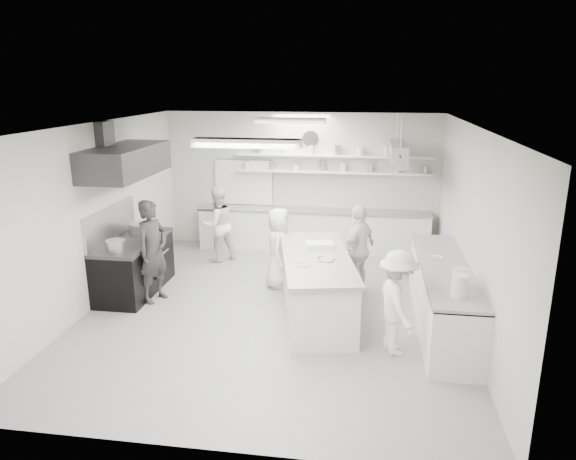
# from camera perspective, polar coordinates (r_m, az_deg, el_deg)

# --- Properties ---
(floor) EXTENTS (6.00, 7.00, 0.02)m
(floor) POSITION_cam_1_polar(r_m,az_deg,el_deg) (8.82, -1.45, -8.63)
(floor) COLOR #949494
(floor) RESTS_ON ground
(ceiling) EXTENTS (6.00, 7.00, 0.02)m
(ceiling) POSITION_cam_1_polar(r_m,az_deg,el_deg) (8.05, -1.60, 11.33)
(ceiling) COLOR white
(ceiling) RESTS_ON wall_back
(wall_back) EXTENTS (6.00, 0.04, 3.00)m
(wall_back) POSITION_cam_1_polar(r_m,az_deg,el_deg) (11.68, 1.45, 5.29)
(wall_back) COLOR beige
(wall_back) RESTS_ON floor
(wall_front) EXTENTS (6.00, 0.04, 3.00)m
(wall_front) POSITION_cam_1_polar(r_m,az_deg,el_deg) (5.09, -8.42, -9.25)
(wall_front) COLOR beige
(wall_front) RESTS_ON floor
(wall_left) EXTENTS (0.04, 7.00, 3.00)m
(wall_left) POSITION_cam_1_polar(r_m,az_deg,el_deg) (9.29, -20.07, 1.54)
(wall_left) COLOR beige
(wall_left) RESTS_ON floor
(wall_right) EXTENTS (0.04, 7.00, 3.00)m
(wall_right) POSITION_cam_1_polar(r_m,az_deg,el_deg) (8.34, 19.23, 0.06)
(wall_right) COLOR beige
(wall_right) RESTS_ON floor
(stove) EXTENTS (0.80, 1.80, 0.90)m
(stove) POSITION_cam_1_polar(r_m,az_deg,el_deg) (9.75, -16.32, -3.92)
(stove) COLOR black
(stove) RESTS_ON floor
(exhaust_hood) EXTENTS (0.85, 2.00, 0.50)m
(exhaust_hood) POSITION_cam_1_polar(r_m,az_deg,el_deg) (9.30, -17.23, 7.16)
(exhaust_hood) COLOR #343435
(exhaust_hood) RESTS_ON wall_left
(back_counter) EXTENTS (5.00, 0.60, 0.92)m
(back_counter) POSITION_cam_1_polar(r_m,az_deg,el_deg) (11.60, 2.70, -0.08)
(back_counter) COLOR white
(back_counter) RESTS_ON floor
(shelf_lower) EXTENTS (4.20, 0.26, 0.04)m
(shelf_lower) POSITION_cam_1_polar(r_m,az_deg,el_deg) (11.45, 4.88, 6.29)
(shelf_lower) COLOR white
(shelf_lower) RESTS_ON wall_back
(shelf_upper) EXTENTS (4.20, 0.26, 0.04)m
(shelf_upper) POSITION_cam_1_polar(r_m,az_deg,el_deg) (11.40, 4.92, 8.02)
(shelf_upper) COLOR white
(shelf_upper) RESTS_ON wall_back
(pass_through_window) EXTENTS (1.30, 0.04, 1.00)m
(pass_through_window) POSITION_cam_1_polar(r_m,az_deg,el_deg) (11.90, -4.81, 5.19)
(pass_through_window) COLOR black
(pass_through_window) RESTS_ON wall_back
(wall_clock) EXTENTS (0.32, 0.05, 0.32)m
(wall_clock) POSITION_cam_1_polar(r_m,az_deg,el_deg) (11.48, 2.46, 9.89)
(wall_clock) COLOR white
(wall_clock) RESTS_ON wall_back
(right_counter) EXTENTS (0.74, 3.30, 0.94)m
(right_counter) POSITION_cam_1_polar(r_m,az_deg,el_deg) (8.42, 16.48, -6.97)
(right_counter) COLOR white
(right_counter) RESTS_ON floor
(pot_rack) EXTENTS (0.30, 1.60, 0.40)m
(pot_rack) POSITION_cam_1_polar(r_m,az_deg,el_deg) (10.40, 11.82, 8.11)
(pot_rack) COLOR #A7A8AA
(pot_rack) RESTS_ON ceiling
(light_fixture_front) EXTENTS (1.30, 0.25, 0.10)m
(light_fixture_front) POSITION_cam_1_polar(r_m,az_deg,el_deg) (6.30, -4.48, 9.38)
(light_fixture_front) COLOR white
(light_fixture_front) RESTS_ON ceiling
(light_fixture_rear) EXTENTS (1.30, 0.25, 0.10)m
(light_fixture_rear) POSITION_cam_1_polar(r_m,az_deg,el_deg) (9.82, 0.26, 11.76)
(light_fixture_rear) COLOR white
(light_fixture_rear) RESTS_ON ceiling
(prep_island) EXTENTS (1.45, 2.71, 0.95)m
(prep_island) POSITION_cam_1_polar(r_m,az_deg,el_deg) (8.46, 3.06, -6.18)
(prep_island) COLOR white
(prep_island) RESTS_ON floor
(stove_pot) EXTENTS (0.41, 0.41, 0.25)m
(stove_pot) POSITION_cam_1_polar(r_m,az_deg,el_deg) (9.91, -15.68, -0.00)
(stove_pot) COLOR #A7A8AA
(stove_pot) RESTS_ON stove
(cook_stove) EXTENTS (0.61, 0.75, 1.76)m
(cook_stove) POSITION_cam_1_polar(r_m,az_deg,el_deg) (9.14, -14.43, -2.25)
(cook_stove) COLOR #282828
(cook_stove) RESTS_ON floor
(cook_back) EXTENTS (0.96, 0.95, 1.56)m
(cook_back) POSITION_cam_1_polar(r_m,az_deg,el_deg) (10.98, -7.65, 0.60)
(cook_back) COLOR white
(cook_back) RESTS_ON floor
(cook_island_left) EXTENTS (0.50, 0.74, 1.47)m
(cook_island_left) POSITION_cam_1_polar(r_m,az_deg,el_deg) (9.51, -1.01, -1.95)
(cook_island_left) COLOR white
(cook_island_left) RESTS_ON floor
(cook_island_right) EXTENTS (0.80, 1.01, 1.60)m
(cook_island_right) POSITION_cam_1_polar(r_m,az_deg,el_deg) (9.29, 7.66, -2.09)
(cook_island_right) COLOR white
(cook_island_right) RESTS_ON floor
(cook_right) EXTENTS (0.80, 1.07, 1.48)m
(cook_right) POSITION_cam_1_polar(r_m,az_deg,el_deg) (7.36, 11.76, -7.74)
(cook_right) COLOR white
(cook_right) RESTS_ON floor
(bowl_island_a) EXTENTS (0.30, 0.30, 0.07)m
(bowl_island_a) POSITION_cam_1_polar(r_m,az_deg,el_deg) (8.11, 4.13, -3.34)
(bowl_island_a) COLOR #A7A8AA
(bowl_island_a) RESTS_ON prep_island
(bowl_island_b) EXTENTS (0.25, 0.25, 0.07)m
(bowl_island_b) POSITION_cam_1_polar(r_m,az_deg,el_deg) (7.86, 1.76, -3.94)
(bowl_island_b) COLOR white
(bowl_island_b) RESTS_ON prep_island
(bowl_right) EXTENTS (0.24, 0.24, 0.06)m
(bowl_right) POSITION_cam_1_polar(r_m,az_deg,el_deg) (8.54, 15.65, -3.02)
(bowl_right) COLOR white
(bowl_right) RESTS_ON right_counter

